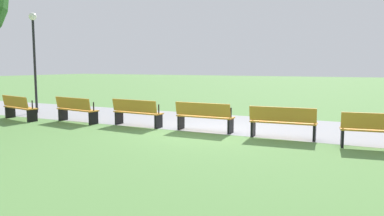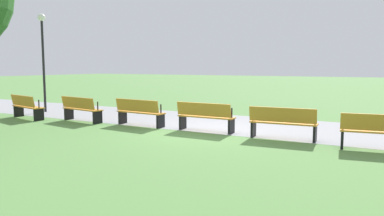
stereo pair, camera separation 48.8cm
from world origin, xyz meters
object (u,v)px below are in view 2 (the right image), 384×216
Objects in this scene: bench_2 at (26,106)px; bench_4 at (139,112)px; bench_6 at (283,122)px; bench_7 at (381,131)px; bench_5 at (205,116)px; bench_3 at (81,109)px; lamp_post at (43,44)px.

bench_2 is 4.80m from bench_4.
bench_6 is 2.40m from bench_7.
bench_4 is at bearing 169.39° from bench_7.
bench_5 is at bearing 167.27° from bench_7.
bench_4 and bench_5 have the same top height.
bench_2 is at bearing -173.65° from bench_5.
bench_5 and bench_7 have the same top height.
bench_2 and bench_5 have the same top height.
bench_3 and bench_5 have the same top height.
bench_7 is 13.37m from lamp_post.
bench_3 is 7.19m from bench_6.
lamp_post is at bearing 135.08° from bench_2.
bench_2 is at bearing 173.62° from bench_7.
bench_7 is at bearing -5.96° from lamp_post.
bench_3 is 2.40m from bench_4.
bench_5 is at bearing -6.95° from lamp_post.
lamp_post is (-13.08, 1.37, 2.41)m from bench_7.
bench_7 is (4.79, -0.35, 0.00)m from bench_5.
bench_4 is 1.00× the size of bench_6.
bench_4 is (4.75, 0.71, 0.00)m from bench_2.
lamp_post is at bearing 165.54° from bench_7.
bench_6 is (2.40, -0.09, 0.00)m from bench_5.
bench_6 is at bearing 10.61° from bench_3.
bench_2 and bench_4 have the same top height.
bench_2 is 1.02× the size of bench_6.
bench_6 is 0.99× the size of bench_7.
bench_6 is 11.01m from lamp_post.
bench_2 is 1.01× the size of bench_3.
bench_2 and bench_3 have the same top height.
bench_7 is at bearing -4.23° from bench_5.
bench_5 is at bearing 19.09° from bench_2.
bench_3 is 9.57m from bench_7.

